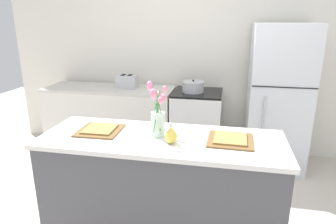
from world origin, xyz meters
The scene contains 11 objects.
back_wall centered at (0.00, 2.00, 1.35)m, with size 5.20×0.08×2.70m.
kitchen_island centered at (0.00, 0.00, 0.46)m, with size 1.80×0.66×0.92m.
back_counter centered at (-1.06, 1.60, 0.45)m, with size 1.68×0.60×0.90m.
stove_range centered at (0.10, 1.60, 0.45)m, with size 0.60×0.61×0.90m.
refrigerator centered at (1.05, 1.60, 0.86)m, with size 0.68×0.67×1.72m.
flower_vase centered at (-0.03, 0.03, 1.07)m, with size 0.16×0.19×0.41m.
pear_figurine centered at (0.09, -0.09, 0.98)m, with size 0.09×0.09×0.14m.
plate_setting_left centered at (-0.50, 0.03, 0.93)m, with size 0.33×0.33×0.02m.
plate_setting_right centered at (0.50, 0.03, 0.93)m, with size 0.33×0.33×0.02m.
toaster centered at (-0.82, 1.62, 0.98)m, with size 0.28×0.18×0.17m.
cooking_pot centered at (0.05, 1.58, 0.96)m, with size 0.27×0.27×0.15m.
Camera 1 is at (0.45, -2.00, 1.75)m, focal length 32.00 mm.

